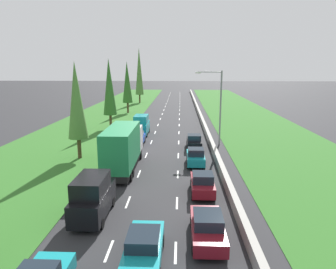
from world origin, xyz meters
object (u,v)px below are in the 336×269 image
poplar_tree_third (109,87)px  street_light_mast (218,102)px  blue_hatchback_left_lane (137,138)px  teal_hatchback_right_lane (196,157)px  black_hatchback_right_lane (194,142)px  poplar_tree_fifth (139,71)px  teal_van_left_lane (141,125)px  green_box_truck_left_lane (123,147)px  maroon_hatchback_right_lane (202,183)px  poplar_tree_fourth (127,82)px  poplar_tree_second (76,101)px  maroon_sedan_right_lane (207,227)px  teal_sedan_centre_lane (144,247)px  black_van_left_lane (93,197)px

poplar_tree_third → street_light_mast: poplar_tree_third is taller
blue_hatchback_left_lane → teal_hatchback_right_lane: same height
black_hatchback_right_lane → poplar_tree_fifth: (-12.49, 46.84, 7.36)m
teal_hatchback_right_lane → teal_van_left_lane: 15.30m
green_box_truck_left_lane → maroon_hatchback_right_lane: 8.98m
black_hatchback_right_lane → poplar_tree_third: size_ratio=0.36×
poplar_tree_fourth → street_light_mast: size_ratio=1.16×
blue_hatchback_left_lane → teal_van_left_lane: teal_van_left_lane is taller
poplar_tree_second → black_hatchback_right_lane: bearing=20.1°
green_box_truck_left_lane → maroon_sedan_right_lane: (6.81, -11.99, -1.37)m
poplar_tree_third → street_light_mast: size_ratio=1.19×
green_box_truck_left_lane → teal_hatchback_right_lane: 7.09m
black_hatchback_right_lane → green_box_truck_left_lane: bearing=-131.1°
poplar_tree_second → poplar_tree_fifth: (-0.29, 51.32, 2.13)m
teal_hatchback_right_lane → black_hatchback_right_lane: size_ratio=1.00×
teal_sedan_centre_lane → blue_hatchback_left_lane: (-3.58, 23.54, 0.02)m
teal_hatchback_right_lane → poplar_tree_fourth: 37.05m
blue_hatchback_left_lane → green_box_truck_left_lane: bearing=-89.6°
teal_sedan_centre_lane → teal_van_left_lane: 29.51m
blue_hatchback_left_lane → street_light_mast: 10.78m
blue_hatchback_left_lane → poplar_tree_fourth: size_ratio=0.37×
black_hatchback_right_lane → street_light_mast: bearing=36.4°
black_van_left_lane → green_box_truck_left_lane: (0.26, 9.51, 0.78)m
black_van_left_lane → maroon_sedan_right_lane: 7.51m
teal_sedan_centre_lane → street_light_mast: 25.28m
teal_hatchback_right_lane → teal_van_left_lane: size_ratio=0.80×
maroon_sedan_right_lane → poplar_tree_fourth: bearing=104.5°
teal_hatchback_right_lane → maroon_sedan_right_lane: bearing=-89.9°
poplar_tree_second → street_light_mast: 16.48m
black_van_left_lane → poplar_tree_fifth: bearing=94.8°
maroon_sedan_right_lane → street_light_mast: (2.96, 22.01, 4.42)m
maroon_hatchback_right_lane → teal_van_left_lane: size_ratio=0.80×
teal_sedan_centre_lane → green_box_truck_left_lane: green_box_truck_left_lane is taller
blue_hatchback_left_lane → poplar_tree_second: bearing=-131.0°
black_hatchback_right_lane → poplar_tree_fifth: size_ratio=0.27×
teal_hatchback_right_lane → poplar_tree_second: (-12.09, 1.83, 5.23)m
teal_van_left_lane → poplar_tree_third: (-5.36, 4.39, 5.01)m
teal_van_left_lane → poplar_tree_second: bearing=-113.4°
black_van_left_lane → maroon_hatchback_right_lane: black_van_left_lane is taller
poplar_tree_second → poplar_tree_fourth: (-0.34, 32.64, 0.22)m
blue_hatchback_left_lane → black_hatchback_right_lane: bearing=-12.7°
green_box_truck_left_lane → black_hatchback_right_lane: bearing=48.9°
black_van_left_lane → poplar_tree_fourth: bearing=96.8°
maroon_sedan_right_lane → maroon_hatchback_right_lane: size_ratio=1.15×
black_hatchback_right_lane → poplar_tree_third: (-12.48, 11.67, 5.57)m
teal_sedan_centre_lane → poplar_tree_fourth: (-9.18, 50.15, 5.48)m
poplar_tree_second → green_box_truck_left_lane: bearing=-32.8°
poplar_tree_fifth → street_light_mast: bearing=-71.0°
blue_hatchback_left_lane → teal_hatchback_right_lane: (6.84, -7.87, 0.00)m
green_box_truck_left_lane → poplar_tree_third: poplar_tree_third is taller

